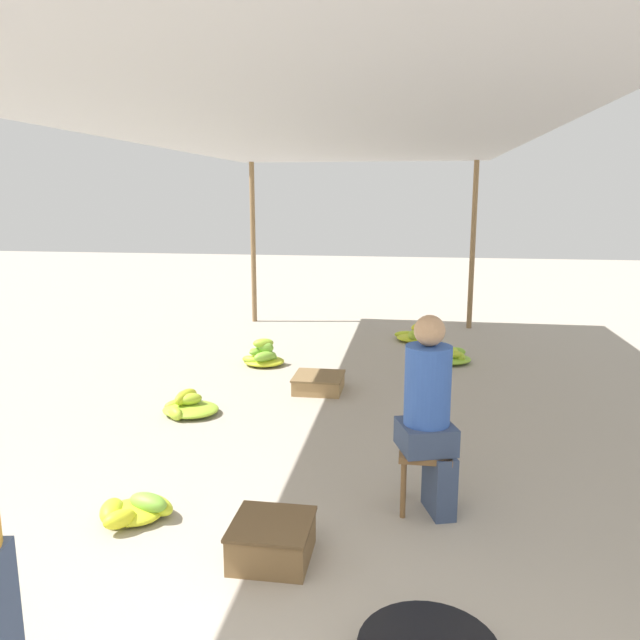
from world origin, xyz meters
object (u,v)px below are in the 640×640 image
(banana_pile_left_2, at_px, (188,406))
(banana_pile_right_0, at_px, (448,356))
(stool, at_px, (425,461))
(crate_mid, at_px, (272,540))
(banana_pile_left_1, at_px, (135,510))
(vendor_seated, at_px, (430,411))
(banana_pile_right_1, at_px, (414,336))
(crate_near, at_px, (319,383))
(banana_pile_left_3, at_px, (263,356))

(banana_pile_left_2, bearing_deg, banana_pile_right_0, 41.71)
(stool, distance_m, banana_pile_right_0, 3.83)
(crate_mid, bearing_deg, banana_pile_left_1, 163.34)
(banana_pile_right_0, height_order, crate_mid, crate_mid)
(banana_pile_left_1, bearing_deg, stool, 13.25)
(vendor_seated, relative_size, banana_pile_right_0, 2.20)
(vendor_seated, distance_m, crate_mid, 1.28)
(banana_pile_left_1, distance_m, crate_mid, 1.02)
(vendor_seated, bearing_deg, banana_pile_right_1, 91.26)
(banana_pile_left_1, height_order, banana_pile_right_1, banana_pile_right_1)
(stool, height_order, crate_near, stool)
(banana_pile_left_3, bearing_deg, vendor_seated, -59.68)
(banana_pile_left_2, xyz_separation_m, banana_pile_left_3, (0.29, 1.80, 0.04))
(banana_pile_left_2, relative_size, banana_pile_right_1, 0.99)
(banana_pile_right_1, height_order, crate_mid, banana_pile_right_1)
(banana_pile_left_2, bearing_deg, stool, -34.41)
(banana_pile_left_1, distance_m, crate_near, 2.96)
(banana_pile_right_0, bearing_deg, banana_pile_left_1, -117.31)
(banana_pile_right_1, bearing_deg, crate_mid, -97.92)
(vendor_seated, bearing_deg, banana_pile_left_2, 145.71)
(vendor_seated, height_order, banana_pile_left_2, vendor_seated)
(banana_pile_right_0, bearing_deg, banana_pile_left_3, -168.10)
(banana_pile_right_0, relative_size, crate_near, 1.15)
(banana_pile_left_1, relative_size, banana_pile_left_3, 1.01)
(vendor_seated, height_order, banana_pile_left_3, vendor_seated)
(banana_pile_left_1, xyz_separation_m, banana_pile_right_1, (1.76, 5.32, 0.02))
(banana_pile_right_0, bearing_deg, vendor_seated, -94.83)
(banana_pile_right_0, xyz_separation_m, banana_pile_right_1, (-0.43, 1.09, 0.00))
(banana_pile_left_1, xyz_separation_m, banana_pile_left_3, (-0.08, 3.76, 0.05))
(stool, bearing_deg, banana_pile_left_3, 120.13)
(banana_pile_right_1, distance_m, crate_mid, 5.67)
(crate_near, bearing_deg, crate_mid, -85.98)
(vendor_seated, bearing_deg, crate_mid, -140.93)
(crate_near, height_order, crate_mid, crate_mid)
(banana_pile_left_1, xyz_separation_m, crate_mid, (0.98, -0.29, 0.05))
(crate_mid, bearing_deg, stool, 39.90)
(vendor_seated, height_order, crate_near, vendor_seated)
(banana_pile_right_1, bearing_deg, vendor_seated, -88.74)
(banana_pile_left_1, xyz_separation_m, banana_pile_left_2, (-0.37, 1.96, 0.01))
(banana_pile_right_1, bearing_deg, banana_pile_left_3, -139.61)
(stool, relative_size, banana_pile_left_3, 0.81)
(stool, xyz_separation_m, banana_pile_right_1, (-0.09, 4.89, -0.26))
(banana_pile_left_3, height_order, banana_pile_right_0, banana_pile_left_3)
(banana_pile_left_1, distance_m, banana_pile_left_2, 1.99)
(vendor_seated, distance_m, banana_pile_right_0, 3.87)
(banana_pile_left_2, relative_size, crate_near, 1.09)
(banana_pile_left_2, bearing_deg, banana_pile_left_1, -79.22)
(banana_pile_left_2, xyz_separation_m, banana_pile_right_0, (2.56, 2.28, 0.00))
(crate_mid, bearing_deg, banana_pile_right_1, 82.08)
(banana_pile_left_2, bearing_deg, banana_pile_right_1, 57.68)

